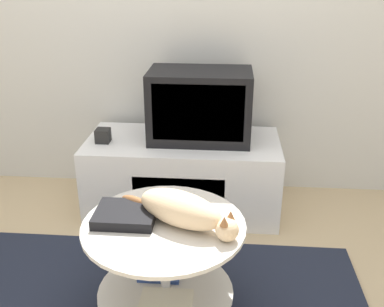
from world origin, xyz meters
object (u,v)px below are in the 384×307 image
Objects in this scene: speaker at (103,136)px; cat at (183,210)px; tv at (200,106)px; dvd_box at (126,214)px.

cat is (0.60, -0.95, 0.05)m from speaker.
tv is 2.43× the size of dvd_box.
speaker is at bearing 110.71° from dvd_box.
dvd_box is at bearing -103.81° from tv.
tv reaches higher than cat.
speaker is at bearing 149.93° from cat.
tv reaches higher than speaker.
tv is 0.63m from speaker.
tv is 1.07m from dvd_box.
dvd_box is 0.26m from cat.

